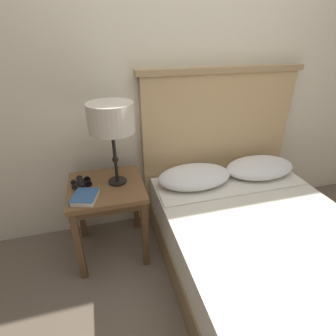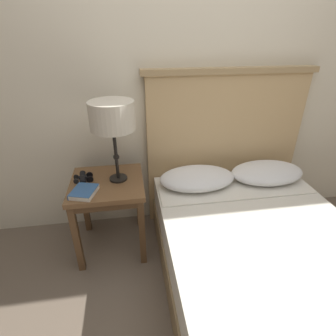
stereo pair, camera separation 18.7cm
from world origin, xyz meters
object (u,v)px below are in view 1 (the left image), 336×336
bed (263,244)px  book_on_nightstand (85,197)px  table_lamp (111,119)px  binoculars_pair (81,183)px  nightstand (107,196)px

bed → book_on_nightstand: bed is taller
table_lamp → book_on_nightstand: size_ratio=2.69×
binoculars_pair → bed: bearing=-26.1°
nightstand → binoculars_pair: size_ratio=3.68×
bed → binoculars_pair: (-1.15, 0.56, 0.34)m
table_lamp → book_on_nightstand: bearing=-143.7°
table_lamp → binoculars_pair: (-0.25, 0.01, -0.44)m
table_lamp → nightstand: bearing=-165.6°
table_lamp → binoculars_pair: bearing=176.7°
nightstand → bed: bearing=-28.2°
table_lamp → binoculars_pair: 0.51m
nightstand → bed: 1.14m
bed → table_lamp: 1.32m
binoculars_pair → table_lamp: bearing=-3.3°
book_on_nightstand → binoculars_pair: size_ratio=1.30×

